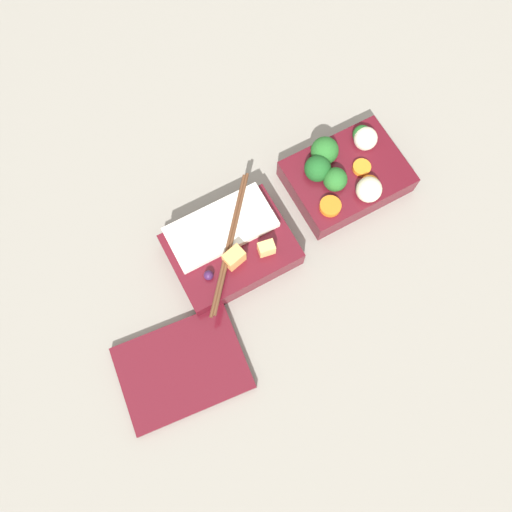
% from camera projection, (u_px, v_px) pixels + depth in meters
% --- Properties ---
extents(ground_plane, '(3.00, 3.00, 0.00)m').
position_uv_depth(ground_plane, '(302.00, 218.00, 0.79)').
color(ground_plane, gray).
extents(bento_tray_vegetable, '(0.18, 0.13, 0.07)m').
position_uv_depth(bento_tray_vegetable, '(345.00, 173.00, 0.79)').
color(bento_tray_vegetable, '#510F19').
rests_on(bento_tray_vegetable, ground_plane).
extents(bento_tray_rice, '(0.18, 0.18, 0.07)m').
position_uv_depth(bento_tray_rice, '(229.00, 246.00, 0.75)').
color(bento_tray_rice, '#510F19').
rests_on(bento_tray_rice, ground_plane).
extents(bento_lid, '(0.19, 0.15, 0.01)m').
position_uv_depth(bento_lid, '(182.00, 368.00, 0.71)').
color(bento_lid, '#510F19').
rests_on(bento_lid, ground_plane).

